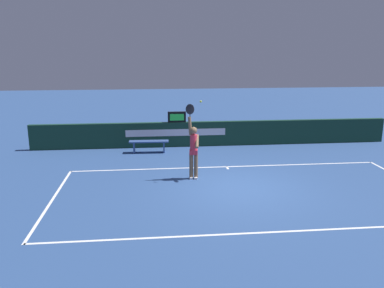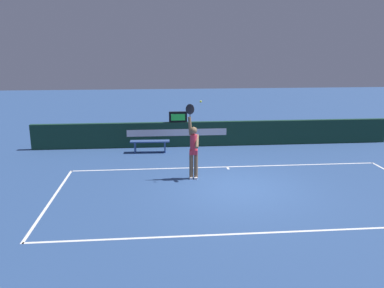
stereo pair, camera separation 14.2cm
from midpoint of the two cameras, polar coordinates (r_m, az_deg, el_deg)
name	(u,v)px [view 1 (the left image)]	position (r m, az deg, el deg)	size (l,w,h in m)	color
ground_plane	(240,188)	(12.34, 6.69, -6.36)	(60.00, 60.00, 0.00)	#2C4A7F
court_lines	(243,192)	(11.98, 7.10, -7.00)	(11.28, 5.34, 0.00)	white
back_wall	(213,134)	(17.33, 2.88, 1.54)	(15.80, 0.23, 1.09)	#143526
speed_display	(177,117)	(17.01, -2.47, 3.97)	(0.78, 0.17, 0.46)	black
tennis_player	(193,148)	(12.79, -0.10, -0.61)	(0.45, 0.49, 2.51)	brown
tennis_ball	(201,102)	(12.35, 0.95, 6.23)	(0.07, 0.07, 0.07)	#C9DE39
courtside_bench_near	(149,144)	(16.28, -6.56, 0.07)	(1.64, 0.41, 0.50)	#324D88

